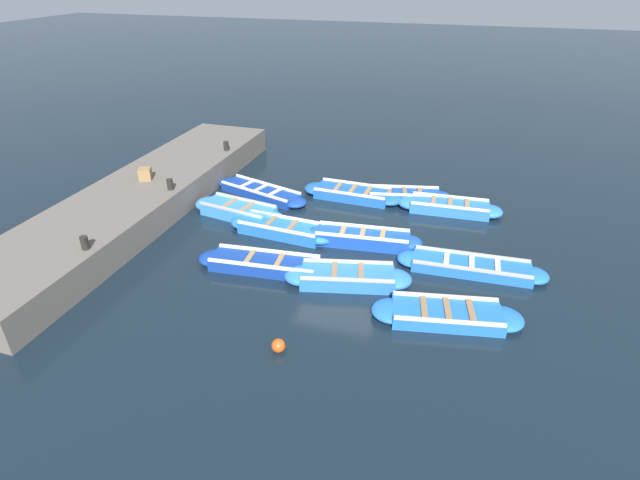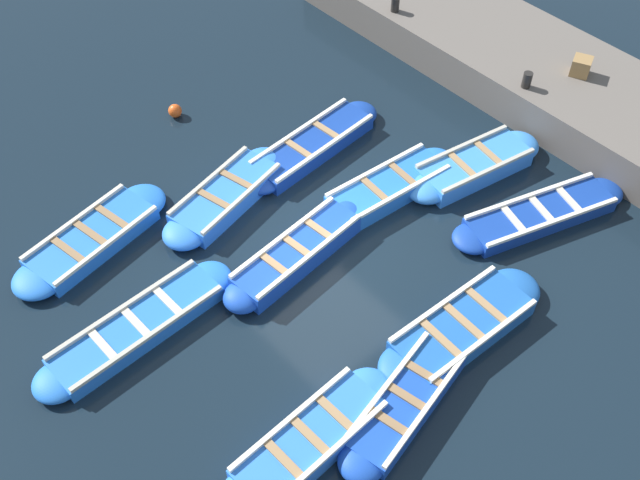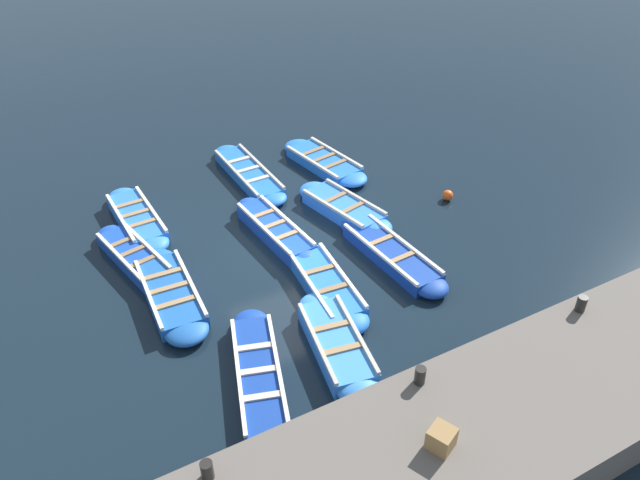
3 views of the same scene
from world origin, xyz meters
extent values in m
plane|color=black|center=(0.00, 0.00, 0.00)|extent=(120.00, 120.00, 0.00)
cube|color=blue|center=(2.92, 2.88, 0.17)|extent=(2.57, 1.01, 0.34)
ellipsoid|color=blue|center=(4.18, 2.93, 0.17)|extent=(0.90, 0.87, 0.34)
ellipsoid|color=blue|center=(1.65, 2.82, 0.17)|extent=(0.90, 0.87, 0.34)
cube|color=silver|center=(2.90, 3.29, 0.38)|extent=(2.48, 0.18, 0.07)
cube|color=silver|center=(2.94, 2.46, 0.38)|extent=(2.48, 0.18, 0.07)
cube|color=#9E7A51|center=(3.46, 2.90, 0.36)|extent=(0.17, 0.80, 0.04)
cube|color=#9E7A51|center=(2.92, 2.88, 0.36)|extent=(0.17, 0.80, 0.04)
cube|color=#9E7A51|center=(2.38, 2.85, 0.36)|extent=(0.17, 0.80, 0.04)
cube|color=#1947B7|center=(0.65, -0.12, 0.19)|extent=(2.80, 1.03, 0.39)
ellipsoid|color=#1947B7|center=(2.01, 0.02, 0.19)|extent=(0.80, 0.78, 0.39)
ellipsoid|color=#1947B7|center=(-0.71, -0.25, 0.19)|extent=(0.80, 0.78, 0.39)
cube|color=silver|center=(0.62, 0.23, 0.42)|extent=(2.67, 0.34, 0.07)
cube|color=silver|center=(0.69, -0.46, 0.42)|extent=(2.67, 0.34, 0.07)
cube|color=#9E7A51|center=(1.23, -0.06, 0.41)|extent=(0.21, 0.69, 0.04)
cube|color=#9E7A51|center=(0.65, -0.12, 0.41)|extent=(0.21, 0.69, 0.04)
cube|color=#9E7A51|center=(0.08, -0.17, 0.41)|extent=(0.21, 0.69, 0.04)
cube|color=blue|center=(-1.84, -0.23, 0.18)|extent=(2.63, 1.10, 0.35)
ellipsoid|color=blue|center=(-0.56, -0.33, 0.18)|extent=(0.91, 0.89, 0.35)
ellipsoid|color=blue|center=(-3.12, -0.13, 0.18)|extent=(0.91, 0.89, 0.35)
cube|color=silver|center=(-1.81, 0.17, 0.39)|extent=(2.51, 0.28, 0.07)
cube|color=silver|center=(-1.87, -0.64, 0.39)|extent=(2.51, 0.28, 0.07)
cube|color=olive|center=(-1.48, -0.26, 0.37)|extent=(0.20, 0.79, 0.04)
cube|color=olive|center=(-2.20, -0.20, 0.37)|extent=(0.20, 0.79, 0.04)
cube|color=navy|center=(-3.58, 2.22, 0.14)|extent=(3.15, 1.72, 0.28)
ellipsoid|color=navy|center=(-2.13, 1.77, 0.14)|extent=(1.01, 0.99, 0.28)
ellipsoid|color=navy|center=(-5.02, 2.67, 0.14)|extent=(1.01, 0.99, 0.28)
cube|color=silver|center=(-3.46, 2.59, 0.32)|extent=(2.86, 0.96, 0.07)
cube|color=silver|center=(-3.69, 1.85, 0.32)|extent=(2.86, 0.96, 0.07)
cube|color=beige|center=(-2.96, 2.03, 0.30)|extent=(0.36, 0.76, 0.04)
cube|color=beige|center=(-3.58, 2.22, 0.30)|extent=(0.36, 0.76, 0.04)
cube|color=beige|center=(-4.19, 2.41, 0.30)|extent=(0.36, 0.76, 0.04)
cube|color=#3884E0|center=(-3.61, 0.49, 0.20)|extent=(2.53, 1.33, 0.39)
ellipsoid|color=#3884E0|center=(-2.42, 0.29, 0.20)|extent=(1.02, 1.00, 0.39)
ellipsoid|color=#3884E0|center=(-4.80, 0.69, 0.20)|extent=(1.02, 1.00, 0.39)
cube|color=#B2AD9E|center=(-3.54, 0.91, 0.43)|extent=(2.34, 0.48, 0.07)
cube|color=#B2AD9E|center=(-3.68, 0.07, 0.43)|extent=(2.34, 0.48, 0.07)
cube|color=#9E7A51|center=(-3.27, 0.43, 0.41)|extent=(0.28, 0.84, 0.04)
cube|color=#9E7A51|center=(-3.95, 0.55, 0.41)|extent=(0.28, 0.84, 0.04)
cube|color=#1E59AD|center=(-0.42, 3.00, 0.17)|extent=(2.62, 1.16, 0.33)
ellipsoid|color=#1E59AD|center=(0.87, 2.94, 0.17)|extent=(1.03, 1.00, 0.33)
ellipsoid|color=#1E59AD|center=(-1.70, 3.06, 0.17)|extent=(1.03, 1.00, 0.33)
cube|color=silver|center=(-0.39, 3.48, 0.37)|extent=(2.52, 0.20, 0.07)
cube|color=silver|center=(-0.44, 2.53, 0.37)|extent=(2.52, 0.20, 0.07)
cube|color=#9E7A51|center=(0.13, 2.98, 0.35)|extent=(0.18, 0.92, 0.04)
cube|color=#9E7A51|center=(-0.42, 3.00, 0.35)|extent=(0.18, 0.92, 0.04)
cube|color=#9E7A51|center=(-0.96, 3.03, 0.35)|extent=(0.18, 0.92, 0.04)
cube|color=blue|center=(0.74, -2.21, 0.18)|extent=(2.55, 1.46, 0.36)
ellipsoid|color=blue|center=(1.91, -1.93, 0.18)|extent=(1.07, 1.05, 0.36)
ellipsoid|color=blue|center=(-0.43, -2.48, 0.18)|extent=(1.07, 1.05, 0.36)
cube|color=#B2AD9E|center=(0.64, -1.79, 0.39)|extent=(2.30, 0.61, 0.07)
cube|color=#B2AD9E|center=(0.84, -2.62, 0.39)|extent=(2.30, 0.61, 0.07)
cube|color=olive|center=(1.07, -2.13, 0.38)|extent=(0.32, 0.84, 0.04)
cube|color=olive|center=(0.41, -2.28, 0.38)|extent=(0.32, 0.84, 0.04)
cube|color=#1947B7|center=(1.34, 3.37, 0.16)|extent=(2.57, 1.30, 0.32)
ellipsoid|color=#1947B7|center=(2.54, 3.63, 0.16)|extent=(0.90, 0.88, 0.32)
ellipsoid|color=#1947B7|center=(0.14, 3.11, 0.16)|extent=(0.90, 0.88, 0.32)
cube|color=silver|center=(1.26, 3.72, 0.36)|extent=(2.37, 0.59, 0.07)
cube|color=silver|center=(1.42, 3.02, 0.36)|extent=(2.37, 0.59, 0.07)
cube|color=olive|center=(1.85, 3.48, 0.34)|extent=(0.29, 0.72, 0.04)
cube|color=olive|center=(1.34, 3.37, 0.34)|extent=(0.29, 0.72, 0.04)
cube|color=olive|center=(0.83, 3.26, 0.34)|extent=(0.29, 0.72, 0.04)
cube|color=blue|center=(3.31, -3.00, 0.15)|extent=(2.64, 1.47, 0.29)
ellipsoid|color=blue|center=(4.54, -2.77, 0.15)|extent=(1.13, 1.11, 0.29)
ellipsoid|color=blue|center=(2.08, -3.22, 0.15)|extent=(1.13, 1.11, 0.29)
cube|color=beige|center=(3.22, -2.53, 0.33)|extent=(2.42, 0.52, 0.07)
cube|color=beige|center=(3.39, -3.46, 0.33)|extent=(2.42, 0.52, 0.07)
cube|color=olive|center=(3.83, -2.90, 0.31)|extent=(0.30, 0.92, 0.04)
cube|color=olive|center=(3.31, -3.00, 0.31)|extent=(0.30, 0.92, 0.04)
cube|color=olive|center=(2.78, -3.09, 0.31)|extent=(0.30, 0.92, 0.04)
cube|color=blue|center=(3.76, -0.69, 0.14)|extent=(3.13, 0.99, 0.28)
ellipsoid|color=blue|center=(5.31, -0.63, 0.14)|extent=(0.87, 0.84, 0.28)
ellipsoid|color=blue|center=(2.21, -0.74, 0.14)|extent=(0.87, 0.84, 0.28)
cube|color=#B2AD9E|center=(3.74, -0.29, 0.32)|extent=(3.04, 0.19, 0.07)
cube|color=#B2AD9E|center=(3.77, -1.09, 0.32)|extent=(3.04, 0.19, 0.07)
cube|color=beige|center=(4.42, -0.67, 0.30)|extent=(0.17, 0.78, 0.04)
cube|color=beige|center=(3.76, -0.69, 0.30)|extent=(0.17, 0.78, 0.04)
cube|color=beige|center=(3.10, -0.71, 0.30)|extent=(0.17, 0.78, 0.04)
cube|color=navy|center=(-1.56, -2.22, 0.16)|extent=(3.00, 1.11, 0.32)
ellipsoid|color=navy|center=(-0.09, -2.10, 0.16)|extent=(0.89, 0.86, 0.32)
ellipsoid|color=navy|center=(-3.02, -2.34, 0.16)|extent=(0.89, 0.86, 0.32)
cube|color=silver|center=(-1.59, -1.83, 0.36)|extent=(2.87, 0.32, 0.07)
cube|color=silver|center=(-1.52, -2.61, 0.36)|extent=(2.87, 0.32, 0.07)
cube|color=#9E7A51|center=(-1.14, -2.19, 0.34)|extent=(0.20, 0.77, 0.04)
cube|color=#9E7A51|center=(-1.97, -2.26, 0.34)|extent=(0.20, 0.77, 0.04)
cube|color=#605951|center=(-6.87, 0.00, 0.45)|extent=(3.04, 13.89, 0.90)
cylinder|color=black|center=(-5.69, -3.95, 1.07)|extent=(0.20, 0.20, 0.35)
cylinder|color=black|center=(-5.69, 0.00, 1.07)|extent=(0.20, 0.20, 0.35)
cylinder|color=black|center=(-5.69, 3.95, 1.07)|extent=(0.20, 0.20, 0.35)
cube|color=olive|center=(-6.94, 0.48, 1.09)|extent=(0.52, 0.52, 0.39)
sphere|color=#E05119|center=(-0.02, -5.14, 0.15)|extent=(0.30, 0.30, 0.30)
camera|label=1|loc=(3.23, -12.66, 7.29)|focal=28.00mm
camera|label=2|loc=(6.25, 6.90, 10.78)|focal=42.00mm
camera|label=3|loc=(-11.40, 5.08, 9.48)|focal=35.00mm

